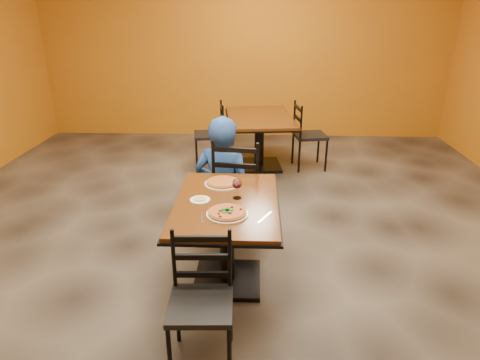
{
  "coord_description": "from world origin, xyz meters",
  "views": [
    {
      "loc": [
        0.23,
        -3.49,
        2.15
      ],
      "look_at": [
        0.1,
        -0.3,
        0.85
      ],
      "focal_mm": 31.55,
      "sensor_mm": 36.0,
      "label": 1
    }
  ],
  "objects_px": {
    "chair_main_near": "(201,306)",
    "diner": "(223,174)",
    "table_main": "(227,223)",
    "chair_second_left": "(209,135)",
    "chair_main_far": "(239,185)",
    "plate_far": "(223,184)",
    "chair_second_right": "(310,136)",
    "wine_glass": "(237,188)",
    "pizza_main": "(227,212)",
    "pizza_far": "(223,182)",
    "table_second": "(259,129)",
    "plate_main": "(227,214)",
    "side_plate": "(200,200)"
  },
  "relations": [
    {
      "from": "chair_second_right",
      "to": "wine_glass",
      "type": "bearing_deg",
      "value": 152.77
    },
    {
      "from": "table_main",
      "to": "chair_main_near",
      "type": "height_order",
      "value": "chair_main_near"
    },
    {
      "from": "table_second",
      "to": "chair_main_far",
      "type": "bearing_deg",
      "value": -96.21
    },
    {
      "from": "pizza_main",
      "to": "wine_glass",
      "type": "xyz_separation_m",
      "value": [
        0.06,
        0.3,
        0.07
      ]
    },
    {
      "from": "chair_main_far",
      "to": "plate_far",
      "type": "height_order",
      "value": "chair_main_far"
    },
    {
      "from": "side_plate",
      "to": "chair_second_left",
      "type": "bearing_deg",
      "value": 95.03
    },
    {
      "from": "table_main",
      "to": "plate_far",
      "type": "xyz_separation_m",
      "value": [
        -0.06,
        0.34,
        0.2
      ]
    },
    {
      "from": "chair_main_near",
      "to": "diner",
      "type": "relative_size",
      "value": 0.73
    },
    {
      "from": "wine_glass",
      "to": "table_main",
      "type": "bearing_deg",
      "value": -141.74
    },
    {
      "from": "pizza_far",
      "to": "pizza_main",
      "type": "bearing_deg",
      "value": -82.0
    },
    {
      "from": "chair_second_left",
      "to": "diner",
      "type": "relative_size",
      "value": 0.77
    },
    {
      "from": "pizza_main",
      "to": "pizza_far",
      "type": "bearing_deg",
      "value": 98.0
    },
    {
      "from": "table_main",
      "to": "pizza_far",
      "type": "height_order",
      "value": "pizza_far"
    },
    {
      "from": "diner",
      "to": "side_plate",
      "type": "height_order",
      "value": "diner"
    },
    {
      "from": "chair_main_near",
      "to": "chair_second_right",
      "type": "distance_m",
      "value": 3.86
    },
    {
      "from": "table_second",
      "to": "pizza_main",
      "type": "xyz_separation_m",
      "value": [
        -0.24,
        -3.06,
        0.21
      ]
    },
    {
      "from": "pizza_main",
      "to": "wine_glass",
      "type": "distance_m",
      "value": 0.31
    },
    {
      "from": "chair_second_left",
      "to": "wine_glass",
      "type": "height_order",
      "value": "chair_second_left"
    },
    {
      "from": "chair_second_right",
      "to": "plate_far",
      "type": "height_order",
      "value": "chair_second_right"
    },
    {
      "from": "diner",
      "to": "side_plate",
      "type": "xyz_separation_m",
      "value": [
        -0.1,
        -0.95,
        0.15
      ]
    },
    {
      "from": "diner",
      "to": "plate_far",
      "type": "relative_size",
      "value": 3.89
    },
    {
      "from": "diner",
      "to": "wine_glass",
      "type": "relative_size",
      "value": 6.69
    },
    {
      "from": "chair_main_near",
      "to": "plate_far",
      "type": "xyz_separation_m",
      "value": [
        0.04,
        1.22,
        0.32
      ]
    },
    {
      "from": "plate_main",
      "to": "chair_second_right",
      "type": "bearing_deg",
      "value": 72.54
    },
    {
      "from": "pizza_main",
      "to": "chair_main_far",
      "type": "bearing_deg",
      "value": 88.39
    },
    {
      "from": "chair_second_right",
      "to": "chair_main_near",
      "type": "bearing_deg",
      "value": 154.54
    },
    {
      "from": "chair_main_near",
      "to": "wine_glass",
      "type": "relative_size",
      "value": 4.89
    },
    {
      "from": "table_second",
      "to": "chair_main_near",
      "type": "bearing_deg",
      "value": -95.63
    },
    {
      "from": "chair_second_left",
      "to": "side_plate",
      "type": "xyz_separation_m",
      "value": [
        0.25,
        -2.82,
        0.29
      ]
    },
    {
      "from": "chair_main_far",
      "to": "wine_glass",
      "type": "bearing_deg",
      "value": 98.17
    },
    {
      "from": "pizza_far",
      "to": "wine_glass",
      "type": "xyz_separation_m",
      "value": [
        0.14,
        -0.28,
        0.07
      ]
    },
    {
      "from": "table_main",
      "to": "chair_second_left",
      "type": "relative_size",
      "value": 1.32
    },
    {
      "from": "chair_main_far",
      "to": "diner",
      "type": "xyz_separation_m",
      "value": [
        -0.16,
        0.05,
        0.09
      ]
    },
    {
      "from": "table_main",
      "to": "chair_second_right",
      "type": "bearing_deg",
      "value": 70.79
    },
    {
      "from": "chair_second_left",
      "to": "plate_far",
      "type": "relative_size",
      "value": 3.01
    },
    {
      "from": "pizza_main",
      "to": "plate_far",
      "type": "height_order",
      "value": "pizza_main"
    },
    {
      "from": "diner",
      "to": "wine_glass",
      "type": "distance_m",
      "value": 0.94
    },
    {
      "from": "pizza_far",
      "to": "table_second",
      "type": "bearing_deg",
      "value": 82.61
    },
    {
      "from": "table_second",
      "to": "side_plate",
      "type": "xyz_separation_m",
      "value": [
        -0.47,
        -2.82,
        0.19
      ]
    },
    {
      "from": "plate_main",
      "to": "side_plate",
      "type": "distance_m",
      "value": 0.33
    },
    {
      "from": "chair_main_near",
      "to": "plate_far",
      "type": "relative_size",
      "value": 2.84
    },
    {
      "from": "table_main",
      "to": "chair_main_near",
      "type": "relative_size",
      "value": 1.4
    },
    {
      "from": "chair_main_far",
      "to": "plate_main",
      "type": "relative_size",
      "value": 3.29
    },
    {
      "from": "table_main",
      "to": "chair_main_far",
      "type": "distance_m",
      "value": 0.91
    },
    {
      "from": "side_plate",
      "to": "pizza_far",
      "type": "bearing_deg",
      "value": 66.03
    },
    {
      "from": "pizza_main",
      "to": "chair_second_right",
      "type": "bearing_deg",
      "value": 72.54
    },
    {
      "from": "chair_main_near",
      "to": "chair_second_left",
      "type": "relative_size",
      "value": 0.94
    },
    {
      "from": "table_second",
      "to": "pizza_far",
      "type": "relative_size",
      "value": 5.2
    },
    {
      "from": "pizza_far",
      "to": "wine_glass",
      "type": "bearing_deg",
      "value": -63.72
    },
    {
      "from": "table_main",
      "to": "pizza_far",
      "type": "xyz_separation_m",
      "value": [
        -0.06,
        0.34,
        0.21
      ]
    }
  ]
}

